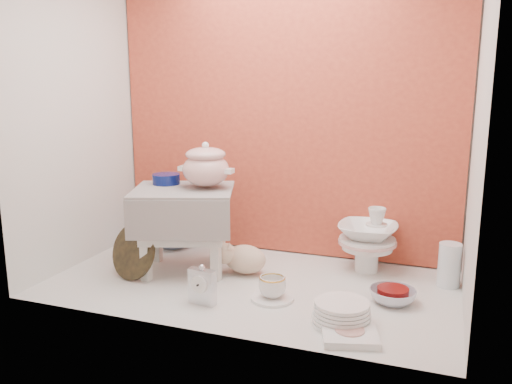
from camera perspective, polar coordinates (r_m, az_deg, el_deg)
ground at (r=2.43m, az=-0.61°, el=-9.80°), size 1.80×1.80×0.00m
niche_shell at (r=2.42m, az=0.87°, el=12.67°), size 1.86×1.03×1.53m
step_stool at (r=2.55m, az=-7.72°, el=-4.08°), size 0.56×0.52×0.40m
soup_tureen at (r=2.48m, az=-5.43°, el=2.92°), size 0.27×0.27×0.22m
cobalt_bowl at (r=2.61m, az=-9.64°, el=1.39°), size 0.17×0.17×0.05m
floral_platter at (r=2.96m, az=-7.74°, el=-2.26°), size 0.36×0.13×0.36m
blue_white_vase at (r=2.94m, az=-8.91°, el=-3.32°), size 0.26×0.26×0.27m
lacquer_tray at (r=2.52m, az=-13.07°, el=-6.27°), size 0.28×0.17×0.25m
mantel_clock at (r=2.20m, az=-5.81°, el=-9.89°), size 0.12×0.06×0.17m
plush_pig at (r=2.51m, az=-1.17°, el=-7.19°), size 0.28×0.21×0.15m
teacup_saucer at (r=2.26m, az=1.76°, el=-11.35°), size 0.23×0.23×0.01m
gold_rim_teacup at (r=2.24m, az=1.77°, el=-10.14°), size 0.13×0.13×0.09m
lattice_dish at (r=1.98m, az=10.04°, el=-14.82°), size 0.24×0.24×0.03m
dinner_plate_stack at (r=2.06m, az=9.20°, el=-12.70°), size 0.30×0.30×0.09m
crystal_bowl at (r=2.29m, az=14.50°, el=-10.79°), size 0.24×0.24×0.06m
clear_glass_vase at (r=2.51m, az=20.10°, el=-7.39°), size 0.12×0.12×0.20m
porcelain_tower at (r=2.58m, az=11.91°, el=-4.99°), size 0.32×0.32×0.32m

